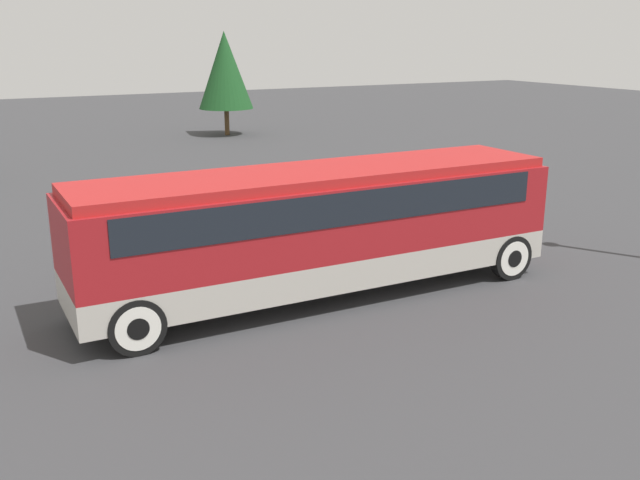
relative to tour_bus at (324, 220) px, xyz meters
name	(u,v)px	position (x,y,z in m)	size (l,w,h in m)	color
ground_plane	(320,295)	(-0.10, 0.00, -1.82)	(120.00, 120.00, 0.00)	#38383A
tour_bus	(324,220)	(0.00, 0.00, 0.00)	(11.30, 2.68, 2.99)	#B7B2A8
parked_car_near	(304,206)	(2.30, 5.60, -1.12)	(4.25, 1.90, 1.42)	#BCBCC1
parked_car_mid	(252,194)	(1.60, 8.10, -1.17)	(4.17, 1.93, 1.31)	maroon
tree_left	(225,70)	(7.83, 26.99, 2.00)	(3.22, 3.22, 6.07)	brown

